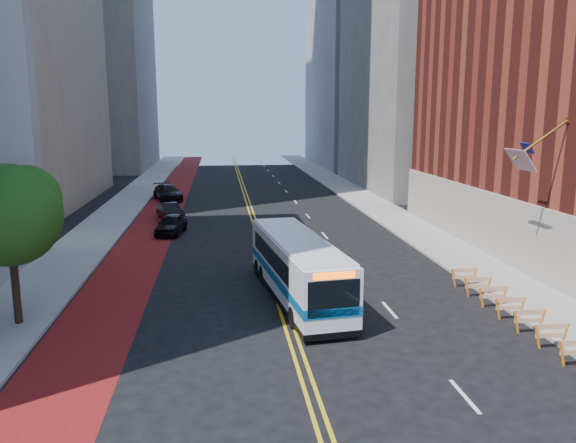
# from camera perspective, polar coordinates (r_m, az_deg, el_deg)

# --- Properties ---
(ground) EXTENTS (160.00, 160.00, 0.00)m
(ground) POSITION_cam_1_polar(r_m,az_deg,el_deg) (19.88, 1.78, -15.40)
(ground) COLOR black
(ground) RESTS_ON ground
(sidewalk_left) EXTENTS (4.00, 140.00, 0.15)m
(sidewalk_left) POSITION_cam_1_polar(r_m,az_deg,el_deg) (49.28, -17.65, 0.19)
(sidewalk_left) COLOR gray
(sidewalk_left) RESTS_ON ground
(sidewalk_right) EXTENTS (4.00, 140.00, 0.15)m
(sidewalk_right) POSITION_cam_1_polar(r_m,az_deg,el_deg) (50.59, 10.11, 0.81)
(sidewalk_right) COLOR gray
(sidewalk_right) RESTS_ON ground
(bus_lane_paint) EXTENTS (3.60, 140.00, 0.01)m
(bus_lane_paint) POSITION_cam_1_polar(r_m,az_deg,el_deg) (48.71, -13.14, 0.22)
(bus_lane_paint) COLOR #620E13
(bus_lane_paint) RESTS_ON ground
(center_line_inner) EXTENTS (0.14, 140.00, 0.01)m
(center_line_inner) POSITION_cam_1_polar(r_m,az_deg,el_deg) (48.48, -3.80, 0.43)
(center_line_inner) COLOR gold
(center_line_inner) RESTS_ON ground
(center_line_outer) EXTENTS (0.14, 140.00, 0.01)m
(center_line_outer) POSITION_cam_1_polar(r_m,az_deg,el_deg) (48.50, -3.37, 0.44)
(center_line_outer) COLOR gold
(center_line_outer) RESTS_ON ground
(lane_dashes) EXTENTS (0.14, 98.20, 0.01)m
(lane_dashes) POSITION_cam_1_polar(r_m,az_deg,el_deg) (56.80, 0.77, 2.00)
(lane_dashes) COLOR silver
(lane_dashes) RESTS_ON ground
(midrise_right_near) EXTENTS (18.00, 26.00, 40.00)m
(midrise_right_near) POSITION_cam_1_polar(r_m,az_deg,el_deg) (71.36, 15.20, 19.58)
(midrise_right_near) COLOR slate
(midrise_right_near) RESTS_ON ground
(construction_barriers) EXTENTS (1.42, 10.91, 1.00)m
(construction_barriers) POSITION_cam_1_polar(r_m,az_deg,el_deg) (25.71, 22.45, -8.39)
(construction_barriers) COLOR orange
(construction_barriers) RESTS_ON ground
(street_tree) EXTENTS (4.20, 4.20, 6.70)m
(street_tree) POSITION_cam_1_polar(r_m,az_deg,el_deg) (25.43, -26.38, 0.95)
(street_tree) COLOR black
(street_tree) RESTS_ON sidewalk_left
(transit_bus) EXTENTS (3.70, 11.24, 3.03)m
(transit_bus) POSITION_cam_1_polar(r_m,az_deg,el_deg) (26.98, 0.92, -4.62)
(transit_bus) COLOR white
(transit_bus) RESTS_ON ground
(car_a) EXTENTS (2.45, 4.56, 1.47)m
(car_a) POSITION_cam_1_polar(r_m,az_deg,el_deg) (42.52, -11.80, -0.26)
(car_a) COLOR black
(car_a) RESTS_ON ground
(car_b) EXTENTS (2.78, 4.32, 1.34)m
(car_b) POSITION_cam_1_polar(r_m,az_deg,el_deg) (48.49, -11.88, 1.02)
(car_b) COLOR black
(car_b) RESTS_ON ground
(car_c) EXTENTS (3.75, 5.87, 1.58)m
(car_c) POSITION_cam_1_polar(r_m,az_deg,el_deg) (59.23, -12.13, 2.90)
(car_c) COLOR black
(car_c) RESTS_ON ground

